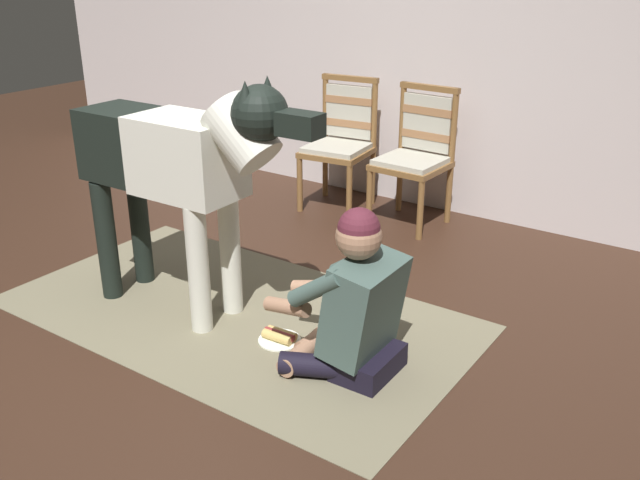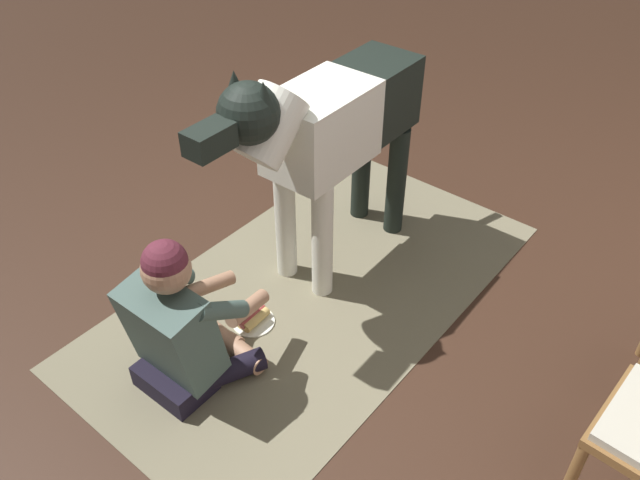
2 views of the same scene
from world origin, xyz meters
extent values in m
plane|color=#352116|center=(0.00, 0.00, 0.00)|extent=(13.37, 13.37, 0.00)
cube|color=beige|center=(0.00, 2.58, 1.30)|extent=(7.72, 0.10, 2.60)
cube|color=#6F6951|center=(0.09, 0.35, 0.00)|extent=(2.57, 1.42, 0.01)
cylinder|color=brown|center=(-0.17, 1.92, 0.21)|extent=(0.04, 0.04, 0.42)
cylinder|color=brown|center=(-0.58, 1.88, 0.21)|extent=(0.04, 0.04, 0.42)
cylinder|color=brown|center=(-0.21, 2.34, 0.21)|extent=(0.04, 0.04, 0.42)
cylinder|color=brown|center=(-0.63, 2.29, 0.21)|extent=(0.04, 0.04, 0.42)
cube|color=brown|center=(-0.40, 2.11, 0.44)|extent=(0.51, 0.51, 0.04)
cube|color=#AFAC9C|center=(-0.40, 2.11, 0.48)|extent=(0.47, 0.47, 0.04)
cylinder|color=brown|center=(-0.21, 2.34, 0.72)|extent=(0.04, 0.04, 0.52)
cylinder|color=brown|center=(-0.63, 2.29, 0.72)|extent=(0.04, 0.04, 0.52)
cube|color=brown|center=(-0.42, 2.31, 0.96)|extent=(0.46, 0.10, 0.04)
cube|color=#AFAC9C|center=(-0.42, 2.31, 0.71)|extent=(0.38, 0.09, 0.40)
cube|color=#966743|center=(-0.42, 2.31, 0.80)|extent=(0.39, 0.10, 0.06)
cube|color=#966743|center=(-0.42, 2.31, 0.62)|extent=(0.39, 0.10, 0.06)
cylinder|color=brown|center=(0.43, 1.89, 0.21)|extent=(0.04, 0.04, 0.42)
cylinder|color=brown|center=(0.01, 1.91, 0.21)|extent=(0.04, 0.04, 0.42)
cylinder|color=brown|center=(0.45, 2.31, 0.21)|extent=(0.04, 0.04, 0.42)
cylinder|color=brown|center=(0.03, 2.32, 0.21)|extent=(0.04, 0.04, 0.42)
cube|color=brown|center=(0.23, 2.11, 0.44)|extent=(0.48, 0.48, 0.04)
cube|color=#AFAC9C|center=(0.23, 2.11, 0.48)|extent=(0.44, 0.44, 0.04)
cylinder|color=brown|center=(0.45, 2.31, 0.72)|extent=(0.04, 0.04, 0.52)
cylinder|color=brown|center=(0.03, 2.32, 0.72)|extent=(0.04, 0.04, 0.52)
cube|color=brown|center=(0.24, 2.32, 0.96)|extent=(0.46, 0.06, 0.04)
cube|color=#AFAC9C|center=(0.24, 2.32, 0.71)|extent=(0.38, 0.07, 0.40)
cube|color=#966743|center=(0.24, 2.32, 0.80)|extent=(0.39, 0.07, 0.06)
cube|color=#966743|center=(0.24, 2.32, 0.62)|extent=(0.39, 0.07, 0.06)
cube|color=black|center=(0.99, 0.27, 0.06)|extent=(0.25, 0.34, 0.12)
cylinder|color=black|center=(0.84, 0.11, 0.07)|extent=(0.41, 0.27, 0.11)
cylinder|color=#A5785C|center=(0.69, 0.18, 0.06)|extent=(0.13, 0.37, 0.09)
cylinder|color=black|center=(0.83, 0.42, 0.07)|extent=(0.41, 0.26, 0.11)
cylinder|color=#A5785C|center=(0.68, 0.35, 0.06)|extent=(0.11, 0.36, 0.09)
cube|color=#405650|center=(0.96, 0.27, 0.35)|extent=(0.29, 0.40, 0.48)
cylinder|color=#405650|center=(0.82, 0.09, 0.47)|extent=(0.29, 0.08, 0.24)
cylinder|color=#A5785C|center=(0.62, 0.14, 0.30)|extent=(0.28, 0.11, 0.12)
cylinder|color=#405650|center=(0.81, 0.44, 0.47)|extent=(0.29, 0.08, 0.24)
cylinder|color=#A5785C|center=(0.61, 0.39, 0.30)|extent=(0.28, 0.12, 0.12)
sphere|color=#A5785C|center=(0.93, 0.27, 0.69)|extent=(0.21, 0.21, 0.21)
sphere|color=#531F2B|center=(0.93, 0.27, 0.72)|extent=(0.19, 0.19, 0.19)
cylinder|color=silver|center=(0.05, 0.38, 0.35)|extent=(0.11, 0.11, 0.69)
cylinder|color=silver|center=(0.06, 0.13, 0.35)|extent=(0.11, 0.11, 0.69)
cylinder|color=black|center=(-0.64, 0.37, 0.35)|extent=(0.11, 0.11, 0.69)
cylinder|color=black|center=(-0.64, 0.12, 0.35)|extent=(0.11, 0.11, 0.69)
cube|color=silver|center=(-0.09, 0.25, 0.89)|extent=(0.55, 0.37, 0.40)
cube|color=black|center=(-0.51, 0.24, 0.89)|extent=(0.48, 0.35, 0.38)
cylinder|color=silver|center=(0.28, 0.26, 1.06)|extent=(0.40, 0.26, 0.40)
sphere|color=black|center=(0.39, 0.26, 1.17)|extent=(0.27, 0.27, 0.27)
cube|color=black|center=(0.61, 0.26, 1.15)|extent=(0.20, 0.12, 0.11)
cone|color=black|center=(0.38, 0.34, 1.27)|extent=(0.10, 0.10, 0.12)
cone|color=black|center=(0.38, 0.18, 1.27)|extent=(0.10, 0.10, 0.12)
cylinder|color=black|center=(-0.77, 0.24, 0.85)|extent=(0.35, 0.06, 0.23)
cylinder|color=white|center=(0.47, 0.26, 0.01)|extent=(0.22, 0.22, 0.01)
cylinder|color=tan|center=(0.47, 0.24, 0.04)|extent=(0.17, 0.06, 0.05)
cylinder|color=tan|center=(0.47, 0.28, 0.04)|extent=(0.17, 0.06, 0.05)
cylinder|color=maroon|center=(0.47, 0.26, 0.04)|extent=(0.17, 0.04, 0.04)
camera|label=1|loc=(2.41, -2.18, 1.87)|focal=39.30mm
camera|label=2|loc=(2.04, 1.99, 2.42)|focal=36.06mm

